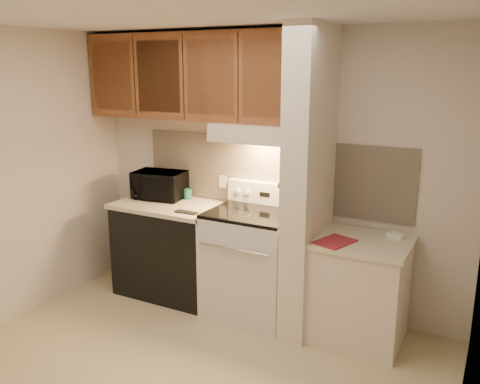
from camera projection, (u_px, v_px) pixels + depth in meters
The scene contains 49 objects.
floor at pixel (180, 378), 3.64m from camera, with size 3.60×3.60×0.00m, color #CBBB8C.
ceiling at pixel (168, 11), 3.04m from camera, with size 3.60×3.60×0.00m, color white.
wall_back at pixel (270, 171), 4.63m from camera, with size 3.60×0.02×2.50m, color beige.
wall_right at pixel (473, 259), 2.52m from camera, with size 0.02×3.00×2.50m, color beige.
backsplash at pixel (269, 173), 4.62m from camera, with size 2.60×0.02×0.63m, color beige.
range_body at pixel (252, 264), 4.52m from camera, with size 0.76×0.65×0.92m, color silver.
oven_window at pixel (235, 273), 4.24m from camera, with size 0.50×0.01×0.30m, color black.
oven_handle at pixel (233, 249), 4.16m from camera, with size 0.02×0.02×0.65m, color silver.
cooktop at pixel (253, 213), 4.41m from camera, with size 0.74×0.64×0.03m, color black.
range_backguard at pixel (267, 193), 4.62m from camera, with size 0.76×0.08×0.20m, color silver.
range_display at pixel (265, 194), 4.59m from camera, with size 0.10×0.01×0.04m, color black.
range_knob_left_outer at pixel (237, 191), 4.71m from camera, with size 0.05×0.05×0.02m, color silver.
range_knob_left_inner at pixel (247, 192), 4.67m from camera, with size 0.05×0.05×0.02m, color silver.
range_knob_right_inner at pixel (283, 197), 4.50m from camera, with size 0.05×0.05×0.02m, color silver.
range_knob_right_outer at pixel (293, 198), 4.46m from camera, with size 0.05×0.05×0.02m, color silver.
dishwasher_front at pixel (172, 250), 4.94m from camera, with size 1.00×0.63×0.87m, color black.
left_countertop at pixel (170, 205), 4.83m from camera, with size 1.04×0.67×0.04m, color beige.
spoon_rest at pixel (186, 212), 4.50m from camera, with size 0.21×0.07×0.01m, color black.
teal_jar at pixel (187, 194), 4.98m from camera, with size 0.09×0.09×0.10m, color #1F6356.
outlet at pixel (223, 182), 4.86m from camera, with size 0.08×0.01×0.12m, color beige.
microwave at pixel (159, 185), 4.98m from camera, with size 0.49×0.33×0.27m, color black.
partition_pillar at pixel (309, 184), 4.10m from camera, with size 0.22×0.70×2.50m, color silver.
pillar_trim at pixel (296, 177), 4.14m from camera, with size 0.01×0.70×0.04m, color brown.
knife_strip at pixel (293, 176), 4.09m from camera, with size 0.02×0.42×0.04m, color black.
knife_blade_a at pixel (284, 191), 4.00m from camera, with size 0.01×0.04×0.16m, color silver.
knife_handle_a at pixel (284, 173), 3.96m from camera, with size 0.02×0.02×0.10m, color black.
knife_blade_b at pixel (288, 190), 4.06m from camera, with size 0.01×0.04×0.18m, color silver.
knife_handle_b at pixel (288, 171), 4.02m from camera, with size 0.02×0.02×0.10m, color black.
knife_blade_c at pixel (292, 190), 4.14m from camera, with size 0.01×0.04×0.20m, color silver.
knife_handle_c at pixel (292, 169), 4.09m from camera, with size 0.02×0.02×0.10m, color black.
knife_blade_d at pixel (295, 185), 4.20m from camera, with size 0.01×0.04×0.16m, color silver.
knife_handle_d at pixel (295, 168), 4.14m from camera, with size 0.02×0.02×0.10m, color black.
knife_blade_e at pixel (299, 184), 4.27m from camera, with size 0.01×0.04×0.18m, color silver.
knife_handle_e at pixel (299, 166), 4.23m from camera, with size 0.02×0.02×0.10m, color black.
oven_mitt at pixel (301, 192), 4.33m from camera, with size 0.03×0.10×0.25m, color slate.
right_cab_base at pixel (359, 292), 4.09m from camera, with size 0.70×0.60×0.81m, color beige.
right_countertop at pixel (362, 243), 3.99m from camera, with size 0.74×0.64×0.04m, color beige.
red_folder at pixel (335, 242), 3.94m from camera, with size 0.23×0.31×0.01m, color maroon.
white_box at pixel (396, 236), 4.03m from camera, with size 0.13×0.09×0.04m, color white.
range_hood at pixel (260, 132), 4.35m from camera, with size 0.78×0.44×0.15m, color beige.
hood_lip at pixel (248, 141), 4.18m from camera, with size 0.78×0.04×0.06m, color beige.
upper_cabinets at pixel (193, 77), 4.59m from camera, with size 2.18×0.33×0.77m, color brown.
cab_door_a at pixel (112, 76), 4.82m from camera, with size 0.46×0.01×0.63m, color brown.
cab_gap_a at pixel (135, 76), 4.70m from camera, with size 0.01×0.01×0.73m, color black.
cab_door_b at pixel (158, 77), 4.57m from camera, with size 0.46×0.01×0.63m, color brown.
cab_gap_b at pixel (183, 77), 4.45m from camera, with size 0.01×0.01×0.73m, color black.
cab_door_c at pixel (210, 77), 4.33m from camera, with size 0.46×0.01×0.63m, color brown.
cab_gap_c at pixel (238, 78), 4.20m from camera, with size 0.01×0.01×0.73m, color black.
cab_door_d at pixel (268, 78), 4.08m from camera, with size 0.46×0.01×0.63m, color brown.
Camera 1 is at (1.88, -2.63, 2.18)m, focal length 38.00 mm.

